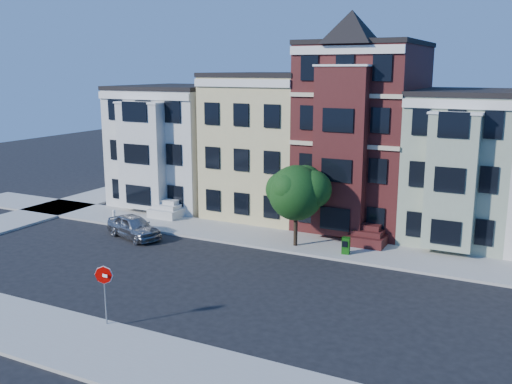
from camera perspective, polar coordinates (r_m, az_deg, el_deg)
The scene contains 12 objects.
ground at distance 27.68m, azimuth 1.60°, elevation -10.19°, with size 120.00×120.00×0.00m, color black.
far_sidewalk at distance 34.63m, azimuth 7.30°, elevation -5.50°, with size 60.00×4.00×0.15m, color #9E9B93.
near_sidewalk at distance 21.41m, azimuth -8.04°, elevation -17.21°, with size 60.00×4.00×0.15m, color #9E9B93.
house_white at distance 46.10m, azimuth -7.58°, elevation 4.56°, with size 8.00×9.00×9.00m, color silver.
house_yellow at distance 42.06m, azimuth 1.47°, elevation 4.63°, with size 7.00×9.00×10.00m, color #CEBE82.
house_brown at distance 39.47m, azimuth 10.73°, elevation 5.38°, with size 7.00×9.00×12.00m, color #411514.
house_green at distance 38.40m, azimuth 19.99°, elevation 2.41°, with size 6.00×9.00×9.00m, color gray.
street_tree at distance 33.76m, azimuth 4.03°, elevation -0.45°, with size 5.19×5.19×6.03m, color #1C4A18, non-canonical shape.
parked_car at distance 37.12m, azimuth -12.12°, elevation -3.40°, with size 1.74×4.32×1.47m, color gray.
newspaper_box at distance 33.20m, azimuth 8.98°, elevation -5.32°, with size 0.44×0.39×0.97m, color #13520F.
fire_hydrant at distance 40.92m, azimuth -14.01°, elevation -2.41°, with size 0.23×0.23×0.65m, color white.
stop_sign at distance 24.62m, azimuth -14.87°, elevation -9.58°, with size 0.79×0.11×2.86m, color #B70200, non-canonical shape.
Camera 1 is at (10.89, -23.16, 10.55)m, focal length 40.00 mm.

